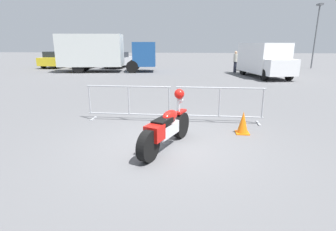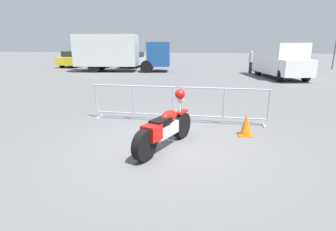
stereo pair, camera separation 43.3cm
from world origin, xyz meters
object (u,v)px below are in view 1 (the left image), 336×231
(parked_car_yellow, at_px, (59,59))
(parked_car_silver, at_px, (118,60))
(crowd_barrier_near, at_px, (129,103))
(box_truck, at_px, (102,52))
(traffic_cone, at_px, (243,123))
(pedestrian, at_px, (235,61))
(parked_car_black, at_px, (89,59))
(motorcycle, at_px, (166,128))
(crowd_barrier_far, at_px, (219,104))
(delivery_van, at_px, (264,59))
(street_lamp, at_px, (317,27))

(parked_car_yellow, relative_size, parked_car_silver, 1.05)
(crowd_barrier_near, height_order, parked_car_silver, parked_car_silver)
(box_truck, distance_m, traffic_cone, 17.04)
(parked_car_yellow, height_order, parked_car_silver, parked_car_yellow)
(box_truck, height_order, pedestrian, box_truck)
(parked_car_black, xyz_separation_m, traffic_cone, (11.61, -18.74, -0.45))
(motorcycle, height_order, parked_car_silver, parked_car_silver)
(parked_car_black, bearing_deg, motorcycle, -151.64)
(parked_car_black, xyz_separation_m, parked_car_silver, (2.92, 0.02, -0.00))
(crowd_barrier_far, bearing_deg, pedestrian, 79.86)
(parked_car_yellow, xyz_separation_m, parked_car_silver, (5.84, 0.42, -0.03))
(delivery_van, distance_m, parked_car_silver, 13.79)
(parked_car_black, height_order, pedestrian, pedestrian)
(parked_car_yellow, bearing_deg, motorcycle, -144.72)
(pedestrian, bearing_deg, box_truck, -21.44)
(box_truck, bearing_deg, traffic_cone, -66.61)
(motorcycle, bearing_deg, street_lamp, -7.87)
(crowd_barrier_near, relative_size, parked_car_black, 0.59)
(motorcycle, relative_size, parked_car_yellow, 0.47)
(motorcycle, relative_size, pedestrian, 1.25)
(pedestrian, bearing_deg, street_lamp, -174.60)
(box_truck, relative_size, delivery_van, 1.49)
(box_truck, bearing_deg, crowd_barrier_near, -75.66)
(motorcycle, distance_m, pedestrian, 16.73)
(parked_car_black, bearing_deg, traffic_cone, -145.88)
(parked_car_black, distance_m, street_lamp, 21.53)
(crowd_barrier_far, distance_m, delivery_van, 12.17)
(motorcycle, height_order, parked_car_yellow, parked_car_yellow)
(parked_car_black, bearing_deg, crowd_barrier_near, -152.53)
(traffic_cone, bearing_deg, crowd_barrier_far, 120.58)
(parked_car_yellow, xyz_separation_m, pedestrian, (16.53, -3.24, 0.15))
(crowd_barrier_near, bearing_deg, crowd_barrier_far, 0.00)
(parked_car_yellow, distance_m, pedestrian, 16.85)
(crowd_barrier_near, xyz_separation_m, traffic_cone, (3.25, -0.91, -0.27))
(box_truck, distance_m, delivery_van, 12.47)
(box_truck, bearing_deg, delivery_van, -17.79)
(box_truck, bearing_deg, parked_car_silver, 81.63)
(crowd_barrier_near, distance_m, delivery_van, 13.32)
(crowd_barrier_far, height_order, street_lamp, street_lamp)
(traffic_cone, height_order, street_lamp, street_lamp)
(crowd_barrier_near, distance_m, crowd_barrier_far, 2.71)
(crowd_barrier_near, relative_size, pedestrian, 1.51)
(motorcycle, height_order, crowd_barrier_far, motorcycle)
(motorcycle, xyz_separation_m, box_truck, (-6.85, 15.74, 1.16))
(parked_car_yellow, distance_m, parked_car_silver, 5.86)
(crowd_barrier_far, relative_size, box_truck, 0.32)
(motorcycle, height_order, street_lamp, street_lamp)
(parked_car_yellow, distance_m, parked_car_black, 2.95)
(traffic_cone, relative_size, street_lamp, 0.10)
(crowd_barrier_far, bearing_deg, street_lamp, 61.13)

